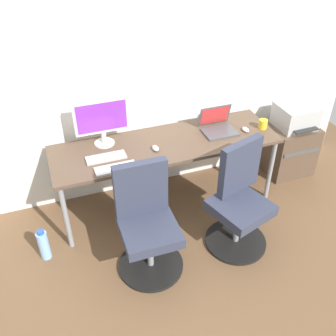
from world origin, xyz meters
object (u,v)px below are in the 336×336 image
Objects in this scene: side_cabinet at (288,148)px; open_laptop at (218,125)px; office_chair_left at (147,225)px; office_chair_right at (239,202)px; water_bottle_on_floor at (44,245)px; printer at (296,116)px; desktop_monitor at (102,119)px; coffee_mug at (263,124)px.

side_cabinet is 1.03m from open_laptop.
office_chair_left and office_chair_right have the same top height.
office_chair_left is at bearing -142.75° from open_laptop.
side_cabinet is (1.02, 0.74, -0.15)m from office_chair_right.
side_cabinet reaches higher than water_bottle_on_floor.
office_chair_right is 1.29m from printer.
side_cabinet is 0.40m from printer.
desktop_monitor is (-1.96, 0.10, 0.68)m from side_cabinet.
coffee_mug is at bearing 6.69° from water_bottle_on_floor.
printer is 1.99m from desktop_monitor.
office_chair_left is 1.00m from desktop_monitor.
water_bottle_on_floor is at bearing -143.85° from desktop_monitor.
water_bottle_on_floor is (-1.62, 0.34, -0.28)m from office_chair_right.
open_laptop is at bearing 37.25° from office_chair_left.
open_laptop is at bearing -7.02° from desktop_monitor.
desktop_monitor is (-1.96, 0.10, 0.28)m from printer.
printer is (1.84, 0.74, 0.25)m from office_chair_left.
water_bottle_on_floor is 0.65× the size of desktop_monitor.
coffee_mug reaches higher than water_bottle_on_floor.
desktop_monitor is (-0.13, 0.84, 0.53)m from office_chair_left.
office_chair_left is 3.03× the size of open_laptop.
coffee_mug is at bearing 23.71° from office_chair_left.
water_bottle_on_floor is 3.37× the size of coffee_mug.
office_chair_left reaches higher than side_cabinet.
coffee_mug is at bearing 47.90° from office_chair_right.
office_chair_left is 1.51m from coffee_mug.
open_laptop is at bearing 80.61° from office_chair_right.
desktop_monitor is 1.55× the size of open_laptop.
open_laptop reaches higher than water_bottle_on_floor.
printer is 1.29× the size of open_laptop.
printer is 2.73m from water_bottle_on_floor.
coffee_mug is (1.35, 0.59, 0.33)m from office_chair_left.
office_chair_left reaches higher than water_bottle_on_floor.
coffee_mug is (1.48, -0.24, -0.20)m from desktop_monitor.
printer is 1.29× the size of water_bottle_on_floor.
office_chair_right is 0.79m from open_laptop.
office_chair_right is 2.35× the size of printer.
office_chair_left is at bearing -81.30° from desktop_monitor.
office_chair_right is at bearing -11.94° from water_bottle_on_floor.
open_laptop reaches higher than coffee_mug.
water_bottle_on_floor is (-0.81, 0.34, -0.28)m from office_chair_left.
water_bottle_on_floor is 2.26m from coffee_mug.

